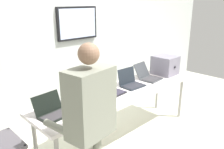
% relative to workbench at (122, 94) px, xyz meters
% --- Properties ---
extents(ground, '(8.00, 8.00, 0.04)m').
position_rel_workbench_xyz_m(ground, '(0.00, 0.00, -0.74)').
color(ground, beige).
extents(back_wall, '(8.00, 0.11, 2.50)m').
position_rel_workbench_xyz_m(back_wall, '(0.00, 1.13, 0.54)').
color(back_wall, silver).
rests_on(back_wall, ground).
extents(workbench, '(2.71, 0.70, 0.78)m').
position_rel_workbench_xyz_m(workbench, '(0.00, 0.00, 0.00)').
color(workbench, silver).
rests_on(workbench, ground).
extents(equipment_box, '(0.35, 0.40, 0.32)m').
position_rel_workbench_xyz_m(equipment_box, '(1.13, 0.03, 0.21)').
color(equipment_box, slate).
rests_on(equipment_box, workbench).
extents(laptop_station_0, '(0.38, 0.34, 0.23)m').
position_rel_workbench_xyz_m(laptop_station_0, '(-1.10, 0.04, 0.11)').
color(laptop_station_0, black).
rests_on(laptop_station_0, workbench).
extents(laptop_station_1, '(0.35, 0.33, 0.25)m').
position_rel_workbench_xyz_m(laptop_station_1, '(-0.65, 0.07, 0.11)').
color(laptop_station_1, '#B0ADB2').
rests_on(laptop_station_1, workbench).
extents(laptop_station_2, '(0.41, 0.42, 0.26)m').
position_rel_workbench_xyz_m(laptop_station_2, '(-0.21, 0.09, 0.11)').
color(laptop_station_2, black).
rests_on(laptop_station_2, workbench).
extents(laptop_station_3, '(0.35, 0.31, 0.26)m').
position_rel_workbench_xyz_m(laptop_station_3, '(0.24, 0.05, 0.11)').
color(laptop_station_3, '#1F262D').
rests_on(laptop_station_3, workbench).
extents(laptop_station_4, '(0.35, 0.41, 0.24)m').
position_rel_workbench_xyz_m(laptop_station_4, '(0.69, 0.07, 0.11)').
color(laptop_station_4, '#383B3E').
rests_on(laptop_station_4, workbench).
extents(person, '(0.49, 0.63, 1.68)m').
position_rel_workbench_xyz_m(person, '(-1.10, -0.62, 0.30)').
color(person, gray).
rests_on(person, ground).
extents(paper_sheet, '(0.22, 0.30, 0.00)m').
position_rel_workbench_xyz_m(paper_sheet, '(-0.81, -0.17, 0.06)').
color(paper_sheet, white).
rests_on(paper_sheet, workbench).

